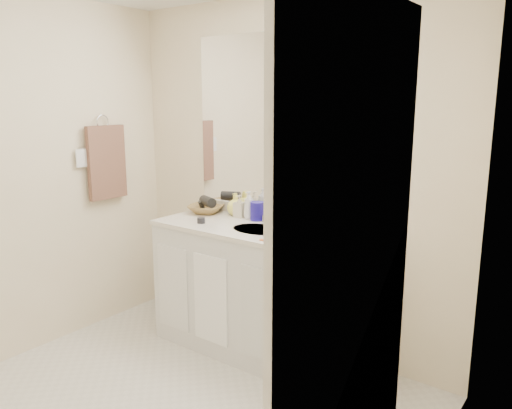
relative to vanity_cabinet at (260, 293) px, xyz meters
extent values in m
cube|color=#FDEDC6|center=(0.00, 0.28, 0.77)|extent=(2.60, 0.02, 2.40)
cube|color=#FDEDC6|center=(-1.30, -1.02, 0.77)|extent=(0.02, 2.60, 2.40)
cube|color=#FDEDC6|center=(1.30, -1.02, 0.77)|extent=(0.02, 2.60, 2.40)
cube|color=silver|center=(0.00, 0.00, 0.00)|extent=(1.50, 0.55, 0.85)
cube|color=silver|center=(0.00, 0.00, 0.44)|extent=(1.52, 0.57, 0.03)
cube|color=silver|center=(0.00, 0.26, 0.50)|extent=(1.52, 0.03, 0.08)
cylinder|color=#B6B4A0|center=(0.00, -0.02, 0.44)|extent=(0.37, 0.37, 0.02)
cylinder|color=silver|center=(0.00, 0.16, 0.51)|extent=(0.02, 0.02, 0.11)
cube|color=white|center=(0.00, 0.27, 1.14)|extent=(1.48, 0.01, 1.20)
cylinder|color=#22169D|center=(-0.16, 0.17, 0.52)|extent=(0.11, 0.11, 0.13)
cylinder|color=beige|center=(0.17, 0.14, 0.50)|extent=(0.08, 0.08, 0.08)
cylinder|color=#FF43B4|center=(0.18, 0.14, 0.60)|extent=(0.02, 0.04, 0.19)
cylinder|color=#0B808E|center=(0.28, 0.07, 0.56)|extent=(0.11, 0.11, 0.20)
cylinder|color=silver|center=(0.53, 0.19, 0.53)|extent=(0.06, 0.06, 0.15)
cube|color=silver|center=(0.32, -0.16, 0.46)|extent=(0.14, 0.13, 0.01)
cube|color=#66C530|center=(0.32, -0.16, 0.48)|extent=(0.07, 0.06, 0.02)
cube|color=#EA5B18|center=(0.22, -0.22, 0.46)|extent=(0.12, 0.03, 0.00)
cylinder|color=#232328|center=(-0.41, -0.13, 0.47)|extent=(0.06, 0.06, 0.04)
imported|color=white|center=(-0.23, 0.18, 0.55)|extent=(0.08, 0.08, 0.20)
imported|color=beige|center=(-0.32, 0.18, 0.54)|extent=(0.08, 0.09, 0.16)
imported|color=#FDF662|center=(-0.38, 0.21, 0.54)|extent=(0.13, 0.13, 0.16)
imported|color=olive|center=(-0.60, 0.13, 0.49)|extent=(0.32, 0.32, 0.06)
cylinder|color=black|center=(-0.58, 0.13, 0.54)|extent=(0.17, 0.13, 0.07)
torus|color=silver|center=(-1.27, -0.25, 1.12)|extent=(0.01, 0.11, 0.11)
cube|color=#50352B|center=(-1.25, -0.25, 0.82)|extent=(0.04, 0.32, 0.55)
cube|color=white|center=(-1.27, -0.45, 0.88)|extent=(0.01, 0.08, 0.13)
cube|color=silver|center=(1.29, -1.32, 0.57)|extent=(0.02, 0.82, 2.00)
camera|label=1|loc=(1.88, -2.57, 1.28)|focal=35.00mm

